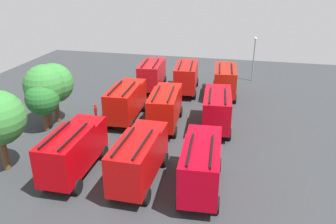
{
  "coord_description": "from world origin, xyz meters",
  "views": [
    {
      "loc": [
        -30.5,
        -7.0,
        14.55
      ],
      "look_at": [
        0.0,
        0.0,
        1.4
      ],
      "focal_mm": 36.93,
      "sensor_mm": 36.0,
      "label": 1
    }
  ],
  "objects": [
    {
      "name": "traffic_cone_0",
      "position": [
        3.28,
        6.21,
        0.32
      ],
      "size": [
        0.44,
        0.44,
        0.63
      ],
      "primitive_type": "cone",
      "color": "#F2600C",
      "rests_on": "ground"
    },
    {
      "name": "lamppost",
      "position": [
        16.8,
        -8.06,
        3.57
      ],
      "size": [
        0.36,
        0.36,
        6.04
      ],
      "color": "slate",
      "rests_on": "ground"
    },
    {
      "name": "firefighter_1",
      "position": [
        -0.51,
        7.47,
        0.96
      ],
      "size": [
        0.47,
        0.34,
        1.71
      ],
      "rotation": [
        0.0,
        0.0,
        1.82
      ],
      "color": "black",
      "rests_on": "ground"
    },
    {
      "name": "fire_truck_8",
      "position": [
        10.01,
        4.37,
        2.15
      ],
      "size": [
        7.39,
        3.26,
        3.88
      ],
      "rotation": [
        0.0,
        0.0,
        0.09
      ],
      "color": "red",
      "rests_on": "ground"
    },
    {
      "name": "ground_plane",
      "position": [
        0.0,
        0.0,
        0.0
      ],
      "size": [
        56.73,
        56.73,
        0.0
      ],
      "primitive_type": "plane",
      "color": "#2D3033"
    },
    {
      "name": "fire_truck_5",
      "position": [
        10.03,
        -0.03,
        2.15
      ],
      "size": [
        7.39,
        3.29,
        3.88
      ],
      "rotation": [
        0.0,
        0.0,
        0.09
      ],
      "color": "#B6110D",
      "rests_on": "ground"
    },
    {
      "name": "fire_truck_7",
      "position": [
        0.27,
        4.4,
        2.15
      ],
      "size": [
        7.3,
        3.01,
        3.88
      ],
      "rotation": [
        0.0,
        0.0,
        0.04
      ],
      "color": "#B61008",
      "rests_on": "ground"
    },
    {
      "name": "fire_truck_6",
      "position": [
        -10.2,
        4.81,
        2.15
      ],
      "size": [
        7.24,
        2.84,
        3.88
      ],
      "rotation": [
        0.0,
        0.0,
        0.02
      ],
      "color": "#B50409",
      "rests_on": "ground"
    },
    {
      "name": "firefighter_0",
      "position": [
        15.17,
        5.93,
        1.03
      ],
      "size": [
        0.44,
        0.3,
        1.82
      ],
      "rotation": [
        0.0,
        0.0,
        4.6
      ],
      "color": "black",
      "rests_on": "ground"
    },
    {
      "name": "tree_1",
      "position": [
        -3.88,
        11.08,
        3.27
      ],
      "size": [
        3.14,
        3.14,
        4.86
      ],
      "color": "brown",
      "rests_on": "ground"
    },
    {
      "name": "tree_3",
      "position": [
        -1.63,
        11.13,
        4.06
      ],
      "size": [
        3.89,
        3.89,
        6.03
      ],
      "color": "brown",
      "rests_on": "ground"
    },
    {
      "name": "fire_truck_1",
      "position": [
        0.3,
        -4.75,
        2.15
      ],
      "size": [
        7.37,
        3.22,
        3.88
      ],
      "rotation": [
        0.0,
        0.0,
        0.08
      ],
      "color": "#AA0512",
      "rests_on": "ground"
    },
    {
      "name": "fire_truck_4",
      "position": [
        -0.34,
        0.19,
        2.15
      ],
      "size": [
        7.38,
        3.24,
        3.88
      ],
      "rotation": [
        0.0,
        0.0,
        0.08
      ],
      "color": "#BB1008",
      "rests_on": "ground"
    },
    {
      "name": "tree_2",
      "position": [
        -2.74,
        11.37,
        4.16
      ],
      "size": [
        3.99,
        3.99,
        6.19
      ],
      "color": "brown",
      "rests_on": "ground"
    },
    {
      "name": "fire_truck_2",
      "position": [
        9.76,
        -4.79,
        2.15
      ],
      "size": [
        7.37,
        3.2,
        3.88
      ],
      "rotation": [
        0.0,
        0.0,
        0.08
      ],
      "color": "#AD150B",
      "rests_on": "ground"
    },
    {
      "name": "fire_truck_0",
      "position": [
        -10.1,
        -4.66,
        2.15
      ],
      "size": [
        7.34,
        3.13,
        3.88
      ],
      "rotation": [
        0.0,
        0.0,
        0.06
      ],
      "color": "#B00214",
      "rests_on": "ground"
    },
    {
      "name": "fire_truck_3",
      "position": [
        -10.15,
        -0.22,
        2.15
      ],
      "size": [
        7.23,
        2.84,
        3.88
      ],
      "rotation": [
        0.0,
        0.0,
        -0.01
      ],
      "color": "#B10A0B",
      "rests_on": "ground"
    }
  ]
}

